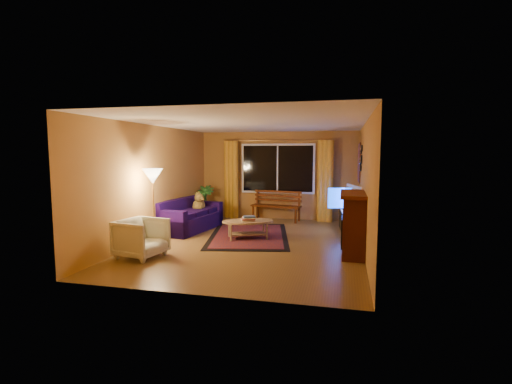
% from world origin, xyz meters
% --- Properties ---
extents(floor, '(4.50, 6.00, 0.02)m').
position_xyz_m(floor, '(0.00, 0.00, -0.01)').
color(floor, brown).
rests_on(floor, ground).
extents(ceiling, '(4.50, 6.00, 0.02)m').
position_xyz_m(ceiling, '(0.00, 0.00, 2.51)').
color(ceiling, white).
rests_on(ceiling, ground).
extents(wall_back, '(4.50, 0.02, 2.50)m').
position_xyz_m(wall_back, '(0.00, 3.01, 1.25)').
color(wall_back, '#B87D37').
rests_on(wall_back, ground).
extents(wall_left, '(0.02, 6.00, 2.50)m').
position_xyz_m(wall_left, '(-2.26, 0.00, 1.25)').
color(wall_left, '#B87D37').
rests_on(wall_left, ground).
extents(wall_right, '(0.02, 6.00, 2.50)m').
position_xyz_m(wall_right, '(2.26, 0.00, 1.25)').
color(wall_right, '#B87D37').
rests_on(wall_right, ground).
extents(window, '(2.00, 0.02, 1.30)m').
position_xyz_m(window, '(0.00, 2.94, 1.45)').
color(window, black).
rests_on(window, wall_back).
extents(curtain_rod, '(3.20, 0.03, 0.03)m').
position_xyz_m(curtain_rod, '(0.00, 2.90, 2.25)').
color(curtain_rod, '#BF8C3F').
rests_on(curtain_rod, wall_back).
extents(curtain_left, '(0.36, 0.36, 2.24)m').
position_xyz_m(curtain_left, '(-1.35, 2.88, 1.12)').
color(curtain_left, gold).
rests_on(curtain_left, ground).
extents(curtain_right, '(0.36, 0.36, 2.24)m').
position_xyz_m(curtain_right, '(1.35, 2.88, 1.12)').
color(curtain_right, gold).
rests_on(curtain_right, ground).
extents(bench, '(1.44, 0.63, 0.42)m').
position_xyz_m(bench, '(0.02, 2.63, 0.21)').
color(bench, '#4C1B03').
rests_on(bench, ground).
extents(potted_plant, '(0.56, 0.56, 0.97)m').
position_xyz_m(potted_plant, '(-2.00, 2.36, 0.49)').
color(potted_plant, '#235B1E').
rests_on(potted_plant, ground).
extents(sofa, '(1.08, 2.00, 0.77)m').
position_xyz_m(sofa, '(-1.79, 0.88, 0.38)').
color(sofa, '#17063A').
rests_on(sofa, ground).
extents(dog, '(0.40, 0.46, 0.42)m').
position_xyz_m(dog, '(-1.74, 1.31, 0.59)').
color(dog, olive).
rests_on(dog, sofa).
extents(armchair, '(0.83, 0.87, 0.78)m').
position_xyz_m(armchair, '(-1.71, -1.53, 0.39)').
color(armchair, beige).
rests_on(armchair, ground).
extents(floor_lamp, '(0.32, 0.32, 1.59)m').
position_xyz_m(floor_lamp, '(-1.90, -0.72, 0.79)').
color(floor_lamp, '#BF8C3F').
rests_on(floor_lamp, ground).
extents(rug, '(2.26, 3.05, 0.02)m').
position_xyz_m(rug, '(-0.24, 0.61, 0.01)').
color(rug, maroon).
rests_on(rug, ground).
extents(coffee_table, '(1.48, 1.48, 0.41)m').
position_xyz_m(coffee_table, '(-0.19, 0.30, 0.21)').
color(coffee_table, '#977C56').
rests_on(coffee_table, ground).
extents(tv_console, '(0.49, 1.23, 0.50)m').
position_xyz_m(tv_console, '(2.00, 1.68, 0.25)').
color(tv_console, black).
rests_on(tv_console, ground).
extents(television, '(0.45, 1.07, 0.62)m').
position_xyz_m(television, '(2.00, 1.68, 0.81)').
color(television, black).
rests_on(television, tv_console).
extents(fireplace, '(0.40, 1.20, 1.10)m').
position_xyz_m(fireplace, '(2.05, -0.40, 0.55)').
color(fireplace, maroon).
rests_on(fireplace, ground).
extents(mirror_cluster, '(0.06, 0.60, 0.56)m').
position_xyz_m(mirror_cluster, '(2.21, 1.30, 1.80)').
color(mirror_cluster, black).
rests_on(mirror_cluster, wall_right).
extents(painting, '(0.04, 0.76, 0.96)m').
position_xyz_m(painting, '(2.22, 2.45, 1.65)').
color(painting, '#E25527').
rests_on(painting, wall_right).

